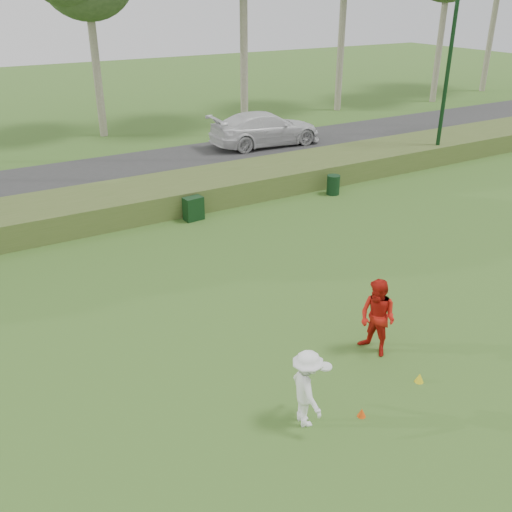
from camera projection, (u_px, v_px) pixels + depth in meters
ground at (350, 379)px, 12.24m from camera, size 120.00×120.00×0.00m
reed_strip at (149, 198)px, 21.41m from camera, size 80.00×3.00×0.90m
park_road at (110, 174)px, 25.49m from camera, size 80.00×6.00×0.06m
lamp_post at (452, 39)px, 24.81m from camera, size 0.70×0.70×8.18m
player_white at (307, 389)px, 10.69m from camera, size 0.93×1.13×1.61m
player_red at (377, 318)px, 12.76m from camera, size 0.85×1.01×1.84m
cone_orange at (362, 412)px, 11.14m from camera, size 0.17×0.17×0.19m
cone_yellow at (419, 378)px, 12.12m from camera, size 0.19×0.19×0.21m
utility_cabinet at (193, 209)px, 20.45m from camera, size 0.72×0.49×0.85m
trash_bin at (333, 185)px, 23.00m from camera, size 0.68×0.68×0.79m
car_right at (265, 129)px, 29.78m from camera, size 6.07×2.82×1.72m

